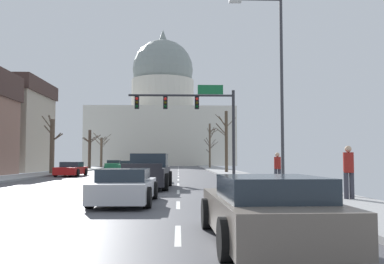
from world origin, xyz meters
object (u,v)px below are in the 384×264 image
(sedan_near_00, at_px, (151,173))
(sedan_oncoming_01, at_px, (128,167))
(sedan_oncoming_00, at_px, (71,169))
(signal_gantry, at_px, (196,110))
(sedan_near_02, at_px, (125,187))
(pickup_truck_near_01, at_px, (148,173))
(sedan_oncoming_03, at_px, (145,164))
(pedestrian_00, at_px, (278,167))
(sedan_oncoming_02, at_px, (114,165))
(pedestrian_01, at_px, (349,169))
(street_lamp_right, at_px, (275,74))
(sedan_near_03, at_px, (266,210))

(sedan_near_00, bearing_deg, sedan_oncoming_01, 101.20)
(sedan_oncoming_00, bearing_deg, sedan_near_00, -48.26)
(signal_gantry, height_order, sedan_near_02, signal_gantry)
(sedan_near_00, bearing_deg, pickup_truck_near_01, -87.46)
(sedan_near_00, height_order, sedan_near_02, sedan_near_00)
(sedan_near_02, xyz_separation_m, sedan_oncoming_03, (-3.46, 51.75, 0.03))
(signal_gantry, xyz_separation_m, pickup_truck_near_01, (-2.78, -9.84, -4.29))
(signal_gantry, relative_size, pedestrian_00, 4.84)
(sedan_near_00, height_order, sedan_oncoming_02, sedan_oncoming_02)
(pedestrian_00, bearing_deg, pickup_truck_near_01, 179.15)
(sedan_oncoming_01, bearing_deg, signal_gantry, -65.98)
(sedan_oncoming_03, distance_m, pedestrian_00, 45.83)
(signal_gantry, bearing_deg, pedestrian_01, -75.60)
(sedan_oncoming_00, distance_m, sedan_oncoming_03, 30.51)
(street_lamp_right, bearing_deg, pedestrian_00, 75.21)
(sedan_oncoming_01, relative_size, pedestrian_00, 2.64)
(sedan_near_02, xyz_separation_m, sedan_oncoming_01, (-3.75, 32.21, 0.04))
(sedan_oncoming_03, xyz_separation_m, pedestrian_00, (10.19, -44.68, 0.47))
(sedan_near_00, xyz_separation_m, sedan_oncoming_00, (-7.16, 8.02, -0.00))
(sedan_near_02, height_order, sedan_oncoming_02, sedan_oncoming_02)
(street_lamp_right, height_order, sedan_oncoming_01, street_lamp_right)
(sedan_near_03, height_order, pedestrian_01, pedestrian_01)
(sedan_near_02, height_order, pedestrian_00, pedestrian_00)
(street_lamp_right, xyz_separation_m, sedan_oncoming_00, (-13.33, 16.65, -4.75))
(signal_gantry, distance_m, sedan_near_03, 23.90)
(sedan_near_00, bearing_deg, signal_gantry, 49.37)
(sedan_oncoming_01, bearing_deg, sedan_oncoming_00, -107.77)
(sedan_oncoming_01, distance_m, pedestrian_01, 34.18)
(street_lamp_right, height_order, sedan_oncoming_03, street_lamp_right)
(street_lamp_right, bearing_deg, sedan_oncoming_03, 101.56)
(sedan_oncoming_02, bearing_deg, pedestrian_00, -68.68)
(street_lamp_right, distance_m, sedan_oncoming_00, 21.85)
(sedan_oncoming_02, bearing_deg, sedan_near_03, -78.19)
(sedan_oncoming_00, distance_m, pedestrian_01, 26.05)
(pickup_truck_near_01, height_order, sedan_near_03, pickup_truck_near_01)
(sedan_near_02, relative_size, pedestrian_01, 2.60)
(pedestrian_00, height_order, pedestrian_01, pedestrian_01)
(street_lamp_right, relative_size, pedestrian_00, 5.37)
(pickup_truck_near_01, distance_m, sedan_oncoming_01, 25.36)
(signal_gantry, bearing_deg, pedestrian_00, -69.51)
(sedan_near_03, bearing_deg, pedestrian_00, 75.78)
(pedestrian_01, bearing_deg, sedan_oncoming_03, 101.84)
(sedan_oncoming_01, distance_m, sedan_oncoming_02, 9.93)
(signal_gantry, relative_size, sedan_oncoming_03, 1.83)
(sedan_near_03, relative_size, sedan_oncoming_01, 1.06)
(street_lamp_right, distance_m, sedan_oncoming_03, 48.14)
(sedan_near_03, distance_m, pedestrian_00, 13.98)
(sedan_near_00, height_order, sedan_oncoming_03, sedan_oncoming_03)
(street_lamp_right, xyz_separation_m, sedan_near_03, (-2.84, -11.28, -4.74))
(pickup_truck_near_01, height_order, sedan_oncoming_01, pickup_truck_near_01)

